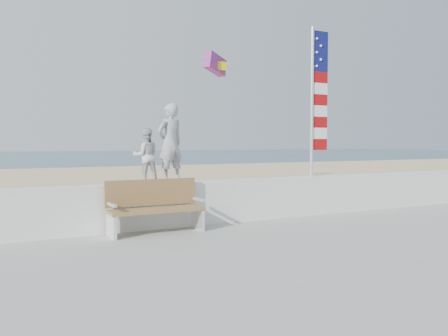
{
  "coord_description": "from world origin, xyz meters",
  "views": [
    {
      "loc": [
        -4.48,
        -6.86,
        1.87
      ],
      "look_at": [
        0.2,
        1.8,
        1.35
      ],
      "focal_mm": 38.0,
      "sensor_mm": 36.0,
      "label": 1
    }
  ],
  "objects": [
    {
      "name": "child",
      "position": [
        -1.43,
        2.0,
        1.62
      ],
      "size": [
        0.57,
        0.46,
        1.08
      ],
      "primitive_type": "imported",
      "rotation": [
        0.0,
        0.0,
        3.03
      ],
      "color": "silver",
      "rests_on": "seawall"
    },
    {
      "name": "flag",
      "position": [
        2.79,
        2.0,
        2.99
      ],
      "size": [
        0.5,
        0.08,
        3.5
      ],
      "color": "white",
      "rests_on": "seawall"
    },
    {
      "name": "bench",
      "position": [
        -1.42,
        1.55,
        0.69
      ],
      "size": [
        1.8,
        0.57,
        1.0
      ],
      "color": "olive",
      "rests_on": "boardwalk"
    },
    {
      "name": "seawall",
      "position": [
        0.0,
        2.0,
        0.63
      ],
      "size": [
        30.0,
        0.35,
        0.9
      ],
      "primitive_type": "cube",
      "color": "white",
      "rests_on": "boardwalk"
    },
    {
      "name": "ground",
      "position": [
        0.0,
        0.0,
        0.0
      ],
      "size": [
        220.0,
        220.0,
        0.0
      ],
      "primitive_type": "plane",
      "color": "#2F4B5F",
      "rests_on": "ground"
    },
    {
      "name": "sand",
      "position": [
        0.0,
        9.0,
        0.04
      ],
      "size": [
        90.0,
        40.0,
        0.08
      ],
      "primitive_type": "cube",
      "color": "beige",
      "rests_on": "ground"
    },
    {
      "name": "adult",
      "position": [
        -0.92,
        2.0,
        1.87
      ],
      "size": [
        0.65,
        0.51,
        1.58
      ],
      "primitive_type": "imported",
      "rotation": [
        0.0,
        0.0,
        3.4
      ],
      "color": "#9E9DA3",
      "rests_on": "seawall"
    },
    {
      "name": "parafoil_kite",
      "position": [
        1.24,
        4.16,
        3.91
      ],
      "size": [
        0.84,
        0.61,
        0.58
      ],
      "color": "red",
      "rests_on": "ground"
    }
  ]
}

